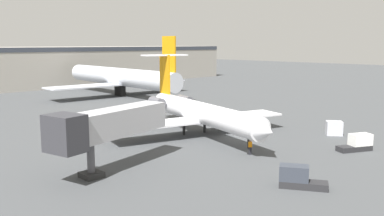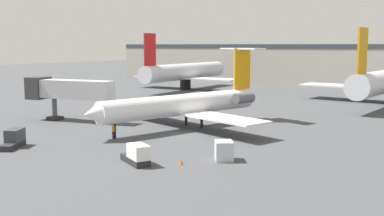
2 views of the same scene
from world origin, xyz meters
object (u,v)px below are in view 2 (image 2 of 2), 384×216
object	(u,v)px
jet_bridge	(64,90)
ground_crew_marshaller	(113,131)
regional_jet	(187,104)
baggage_tug_lead	(14,139)
baggage_tug_trailing	(137,155)
traffic_cone_near	(181,162)
cargo_container_uld	(224,151)
parked_airliner_west_end	(185,72)

from	to	relation	value
jet_bridge	ground_crew_marshaller	size ratio (longest dim) A/B	8.14
regional_jet	baggage_tug_lead	world-z (taller)	regional_jet
baggage_tug_trailing	traffic_cone_near	xyz separation A→B (m)	(3.44, 2.11, -0.56)
baggage_tug_trailing	cargo_container_uld	bearing A→B (deg)	45.05
regional_jet	parked_airliner_west_end	distance (m)	53.47
ground_crew_marshaller	parked_airliner_west_end	bearing A→B (deg)	117.25
baggage_tug_trailing	traffic_cone_near	distance (m)	4.07
ground_crew_marshaller	baggage_tug_trailing	bearing A→B (deg)	-36.42
jet_bridge	ground_crew_marshaller	distance (m)	16.26
regional_jet	baggage_tug_trailing	distance (m)	19.84
regional_jet	traffic_cone_near	size ratio (longest dim) A/B	51.12
baggage_tug_lead	baggage_tug_trailing	size ratio (longest dim) A/B	0.99
baggage_tug_trailing	parked_airliner_west_end	size ratio (longest dim) A/B	0.13
regional_jet	cargo_container_uld	distance (m)	18.18
jet_bridge	ground_crew_marshaller	xyz separation A→B (m)	(14.84, -5.57, -3.63)
regional_jet	parked_airliner_west_end	world-z (taller)	parked_airliner_west_end
baggage_tug_lead	cargo_container_uld	xyz separation A→B (m)	(21.46, 7.69, 0.09)
ground_crew_marshaller	baggage_tug_trailing	world-z (taller)	baggage_tug_trailing
baggage_tug_trailing	traffic_cone_near	world-z (taller)	baggage_tug_trailing
baggage_tug_lead	cargo_container_uld	distance (m)	22.80
cargo_container_uld	traffic_cone_near	size ratio (longest dim) A/B	4.69
jet_bridge	baggage_tug_lead	bearing A→B (deg)	-58.16
regional_jet	ground_crew_marshaller	world-z (taller)	regional_jet
regional_jet	jet_bridge	xyz separation A→B (m)	(-17.81, -5.30, 1.29)
cargo_container_uld	baggage_tug_trailing	bearing A→B (deg)	-134.95
regional_jet	traffic_cone_near	bearing A→B (deg)	-56.89
jet_bridge	baggage_tug_lead	world-z (taller)	jet_bridge
ground_crew_marshaller	traffic_cone_near	size ratio (longest dim) A/B	3.07
ground_crew_marshaller	baggage_tug_lead	bearing A→B (deg)	-120.62
baggage_tug_trailing	cargo_container_uld	world-z (taller)	baggage_tug_trailing
ground_crew_marshaller	baggage_tug_lead	xyz separation A→B (m)	(-5.55, -9.38, -0.02)
regional_jet	traffic_cone_near	world-z (taller)	regional_jet
regional_jet	cargo_container_uld	size ratio (longest dim) A/B	10.89
traffic_cone_near	parked_airliner_west_end	world-z (taller)	parked_airliner_west_end
cargo_container_uld	parked_airliner_west_end	world-z (taller)	parked_airliner_west_end
ground_crew_marshaller	parked_airliner_west_end	distance (m)	61.32
parked_airliner_west_end	ground_crew_marshaller	bearing A→B (deg)	-62.75
baggage_tug_lead	parked_airliner_west_end	distance (m)	67.74
baggage_tug_trailing	parked_airliner_west_end	world-z (taller)	parked_airliner_west_end
regional_jet	parked_airliner_west_end	bearing A→B (deg)	125.45
baggage_tug_lead	parked_airliner_west_end	bearing A→B (deg)	109.41
cargo_container_uld	baggage_tug_lead	bearing A→B (deg)	-160.28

